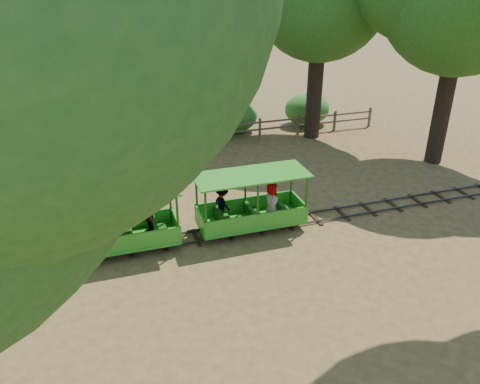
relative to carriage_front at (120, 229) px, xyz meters
name	(u,v)px	position (x,y,z in m)	size (l,w,h in m)	color
ground	(258,228)	(4.20, 0.03, -0.76)	(90.00, 90.00, 0.00)	olive
track	(258,226)	(4.20, 0.03, -0.70)	(22.00, 1.00, 0.10)	#3F3D3A
carriage_front	(120,229)	(0.00, 0.00, 0.00)	(3.46, 1.41, 1.80)	#329720
carriage_rear	(250,208)	(3.93, 0.03, 0.02)	(3.46, 1.42, 1.80)	#329720
fence	(199,133)	(4.20, 8.03, -0.18)	(18.10, 0.10, 1.00)	brown
shrub_west	(5,139)	(-4.07, 9.33, -0.02)	(2.15, 1.66, 1.49)	#2D6B1E
shrub_mid_w	(182,119)	(3.74, 9.33, 0.13)	(2.58, 1.99, 1.79)	#2D6B1E
shrub_mid_e	(235,117)	(6.35, 9.33, 0.03)	(2.29, 1.76, 1.58)	#2D6B1E
shrub_east	(307,109)	(10.27, 9.33, 0.06)	(2.38, 1.83, 1.65)	#2D6B1E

